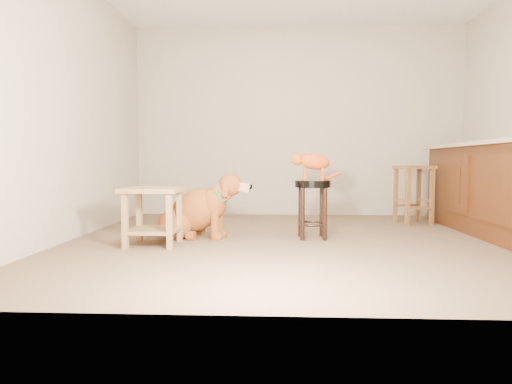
{
  "coord_description": "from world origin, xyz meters",
  "views": [
    {
      "loc": [
        -0.3,
        -4.01,
        0.74
      ],
      "look_at": [
        -0.5,
        0.12,
        0.45
      ],
      "focal_mm": 30.0,
      "sensor_mm": 36.0,
      "label": 1
    }
  ],
  "objects_px": {
    "side_table": "(153,207)",
    "golden_retriever": "(197,212)",
    "tabby_kitten": "(312,162)",
    "padded_stool": "(312,197)",
    "wood_stool": "(413,194)"
  },
  "relations": [
    {
      "from": "side_table",
      "to": "golden_retriever",
      "type": "distance_m",
      "value": 0.51
    },
    {
      "from": "side_table",
      "to": "golden_retriever",
      "type": "xyz_separation_m",
      "value": [
        0.31,
        0.4,
        -0.09
      ]
    },
    {
      "from": "side_table",
      "to": "tabby_kitten",
      "type": "xyz_separation_m",
      "value": [
        1.43,
        0.4,
        0.4
      ]
    },
    {
      "from": "padded_stool",
      "to": "wood_stool",
      "type": "xyz_separation_m",
      "value": [
        1.29,
        1.05,
        -0.04
      ]
    },
    {
      "from": "tabby_kitten",
      "to": "wood_stool",
      "type": "bearing_deg",
      "value": 36.73
    },
    {
      "from": "side_table",
      "to": "golden_retriever",
      "type": "height_order",
      "value": "golden_retriever"
    },
    {
      "from": "wood_stool",
      "to": "tabby_kitten",
      "type": "xyz_separation_m",
      "value": [
        -1.3,
        -1.05,
        0.37
      ]
    },
    {
      "from": "padded_stool",
      "to": "tabby_kitten",
      "type": "height_order",
      "value": "tabby_kitten"
    },
    {
      "from": "wood_stool",
      "to": "side_table",
      "type": "height_order",
      "value": "wood_stool"
    },
    {
      "from": "tabby_kitten",
      "to": "padded_stool",
      "type": "bearing_deg",
      "value": -5.72
    },
    {
      "from": "padded_stool",
      "to": "golden_retriever",
      "type": "bearing_deg",
      "value": -180.0
    },
    {
      "from": "wood_stool",
      "to": "tabby_kitten",
      "type": "height_order",
      "value": "tabby_kitten"
    },
    {
      "from": "wood_stool",
      "to": "side_table",
      "type": "distance_m",
      "value": 3.09
    },
    {
      "from": "golden_retriever",
      "to": "side_table",
      "type": "bearing_deg",
      "value": -119.98
    },
    {
      "from": "padded_stool",
      "to": "golden_retriever",
      "type": "relative_size",
      "value": 0.54
    }
  ]
}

